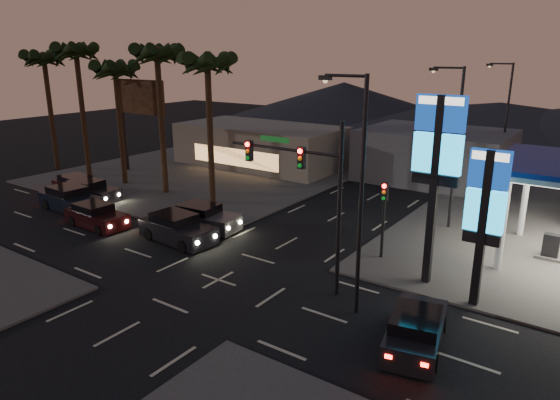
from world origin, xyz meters
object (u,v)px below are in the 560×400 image
Objects in this scene: car_lane_a_rear at (70,199)px; car_lane_a_front at (177,228)px; car_lane_b_mid at (89,191)px; car_lane_b_rear at (77,186)px; suv_station at (416,330)px; pylon_sign_short at (485,205)px; car_lane_a_mid at (96,216)px; traffic_signal_mast at (306,180)px; pylon_sign_tall at (437,154)px; car_lane_b_front at (203,218)px.

car_lane_a_front is at bearing 0.26° from car_lane_a_rear.
car_lane_b_rear is (-2.20, 0.47, -0.02)m from car_lane_b_mid.
car_lane_b_mid is at bearing 169.99° from suv_station.
car_lane_b_mid reaches higher than suv_station.
pylon_sign_short is 1.51× the size of car_lane_a_mid.
pylon_sign_short is at bearing -1.35° from car_lane_b_rear.
pylon_sign_tall is at bearing 36.52° from traffic_signal_mast.
car_lane_b_front is (-0.23, 2.41, -0.03)m from car_lane_a_front.
car_lane_a_rear is 1.06× the size of car_lane_b_front.
car_lane_b_rear reaches higher than car_lane_a_mid.
car_lane_a_mid is at bearing -178.16° from traffic_signal_mast.
traffic_signal_mast is 11.01m from car_lane_b_front.
car_lane_a_rear is at bearing -176.02° from pylon_sign_short.
car_lane_a_mid is at bearing -172.46° from pylon_sign_short.
car_lane_b_rear is (-23.10, 3.23, -4.52)m from traffic_signal_mast.
traffic_signal_mast is 20.51m from car_lane_a_rear.
pylon_sign_tall is 21.40m from car_lane_a_mid.
car_lane_b_rear is at bearing 167.87° from car_lane_b_mid.
car_lane_a_front is 11.75m from car_lane_b_mid.
car_lane_b_rear is at bearing 169.46° from car_lane_a_front.
car_lane_a_mid is at bearing -169.31° from car_lane_a_front.
traffic_signal_mast reaches higher than car_lane_a_front.
car_lane_b_front is 1.00× the size of car_lane_b_mid.
pylon_sign_short is 30.61m from car_lane_b_rear.
car_lane_a_front is 0.99× the size of car_lane_a_rear.
car_lane_a_front is at bearing -84.52° from car_lane_b_front.
suv_station is (15.82, -5.12, -0.04)m from car_lane_b_front.
traffic_signal_mast is at bearing -1.77° from car_lane_a_rear.
car_lane_a_rear reaches higher than car_lane_a_front.
car_lane_b_front is at bearing 178.08° from pylon_sign_short.
pylon_sign_tall is at bearing 11.43° from car_lane_a_front.
pylon_sign_tall is 6.02m from traffic_signal_mast.
car_lane_a_front is 1.10× the size of suv_station.
car_lane_a_rear is (-20.01, 0.62, -4.45)m from traffic_signal_mast.
traffic_signal_mast is at bearing 1.84° from car_lane_a_mid.
traffic_signal_mast is 1.61× the size of car_lane_b_front.
pylon_sign_tall is at bearing 0.59° from car_lane_b_rear.
traffic_signal_mast is 10.37m from car_lane_a_front.
car_lane_b_front is (10.45, 2.46, -0.05)m from car_lane_a_rear.
car_lane_a_mid is 6.31m from car_lane_b_mid.
pylon_sign_tall is 15.42m from car_lane_a_front.
car_lane_a_rear is 1.06× the size of car_lane_b_mid.
pylon_sign_short is at bearing 77.79° from suv_station.
car_lane_a_mid is at bearing -26.08° from car_lane_b_rear.
traffic_signal_mast reaches higher than pylon_sign_short.
car_lane_a_mid is at bearing -168.79° from pylon_sign_tall.
car_lane_b_mid is at bearing -12.13° from car_lane_b_rear.
car_lane_a_mid is (-15.49, -0.50, -4.53)m from traffic_signal_mast.
car_lane_b_mid is 2.25m from car_lane_b_rear.
car_lane_a_rear is 26.40m from suv_station.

